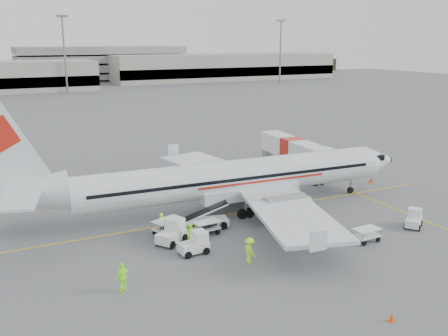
{
  "coord_description": "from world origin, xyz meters",
  "views": [
    {
      "loc": [
        -19.62,
        -37.66,
        15.13
      ],
      "look_at": [
        0.0,
        2.0,
        3.8
      ],
      "focal_mm": 40.0,
      "sensor_mm": 36.0,
      "label": 1
    }
  ],
  "objects_px": {
    "aircraft": "(235,154)",
    "tug_aft": "(171,232)",
    "jet_bridge": "(292,156)",
    "belt_loader": "(205,212)",
    "tug_fore": "(414,219)",
    "tug_mid": "(193,243)"
  },
  "relations": [
    {
      "from": "jet_bridge",
      "to": "tug_fore",
      "type": "height_order",
      "value": "jet_bridge"
    },
    {
      "from": "aircraft",
      "to": "tug_mid",
      "type": "bearing_deg",
      "value": -132.31
    },
    {
      "from": "belt_loader",
      "to": "tug_fore",
      "type": "xyz_separation_m",
      "value": [
        15.59,
        -7.61,
        -0.59
      ]
    },
    {
      "from": "tug_fore",
      "to": "tug_mid",
      "type": "relative_size",
      "value": 0.91
    },
    {
      "from": "jet_bridge",
      "to": "tug_fore",
      "type": "xyz_separation_m",
      "value": [
        -0.85,
        -19.35,
        -1.3
      ]
    },
    {
      "from": "belt_loader",
      "to": "aircraft",
      "type": "bearing_deg",
      "value": 45.39
    },
    {
      "from": "jet_bridge",
      "to": "tug_aft",
      "type": "relative_size",
      "value": 6.54
    },
    {
      "from": "belt_loader",
      "to": "tug_mid",
      "type": "height_order",
      "value": "belt_loader"
    },
    {
      "from": "aircraft",
      "to": "belt_loader",
      "type": "distance_m",
      "value": 6.44
    },
    {
      "from": "jet_bridge",
      "to": "tug_aft",
      "type": "distance_m",
      "value": 24.34
    },
    {
      "from": "jet_bridge",
      "to": "tug_mid",
      "type": "height_order",
      "value": "jet_bridge"
    },
    {
      "from": "tug_fore",
      "to": "tug_mid",
      "type": "height_order",
      "value": "tug_mid"
    },
    {
      "from": "tug_mid",
      "to": "aircraft",
      "type": "bearing_deg",
      "value": 41.47
    },
    {
      "from": "aircraft",
      "to": "tug_aft",
      "type": "distance_m",
      "value": 10.2
    },
    {
      "from": "jet_bridge",
      "to": "aircraft",
      "type": "bearing_deg",
      "value": -139.76
    },
    {
      "from": "tug_fore",
      "to": "tug_aft",
      "type": "bearing_deg",
      "value": 127.51
    },
    {
      "from": "tug_fore",
      "to": "tug_aft",
      "type": "xyz_separation_m",
      "value": [
        -19.31,
        5.77,
        0.17
      ]
    },
    {
      "from": "tug_fore",
      "to": "tug_mid",
      "type": "xyz_separation_m",
      "value": [
        -18.51,
        3.24,
        0.07
      ]
    },
    {
      "from": "jet_bridge",
      "to": "belt_loader",
      "type": "relative_size",
      "value": 3.15
    },
    {
      "from": "aircraft",
      "to": "tug_aft",
      "type": "bearing_deg",
      "value": -147.11
    },
    {
      "from": "aircraft",
      "to": "tug_aft",
      "type": "relative_size",
      "value": 16.06
    },
    {
      "from": "jet_bridge",
      "to": "tug_aft",
      "type": "bearing_deg",
      "value": -141.98
    }
  ]
}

